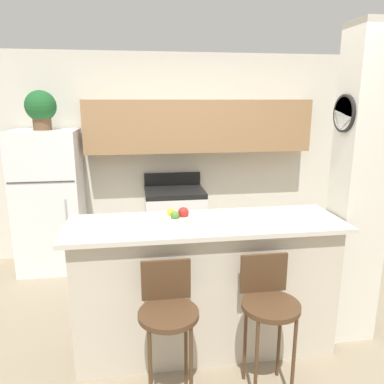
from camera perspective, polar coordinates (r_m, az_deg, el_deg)
name	(u,v)px	position (r m, az deg, el deg)	size (l,w,h in m)	color
ground_plane	(205,345)	(3.37, 1.97, -22.30)	(14.00, 14.00, 0.00)	gray
wall_back	(185,144)	(4.79, -1.10, 7.27)	(5.60, 0.38, 2.55)	silver
pillar_right	(359,190)	(3.29, 24.06, 0.27)	(0.38, 0.32, 2.55)	silver
counter_bar	(205,286)	(3.07, 2.06, -14.07)	(2.12, 0.66, 1.08)	beige
refrigerator	(50,201)	(4.69, -20.87, -1.33)	(0.74, 0.63, 1.65)	white
stove_range	(175,224)	(4.73, -2.61, -4.93)	(0.72, 0.60, 1.07)	white
bar_stool_left	(168,313)	(2.55, -3.68, -17.92)	(0.39, 0.39, 0.96)	#4C331E
bar_stool_right	(269,305)	(2.69, 11.60, -16.49)	(0.39, 0.39, 0.96)	#4C331E
potted_plant_on_fridge	(41,108)	(4.55, -22.05, 11.77)	(0.34, 0.34, 0.43)	brown
fruit_bowl	(177,217)	(2.83, -2.28, -3.90)	(0.23, 0.23, 0.12)	silver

